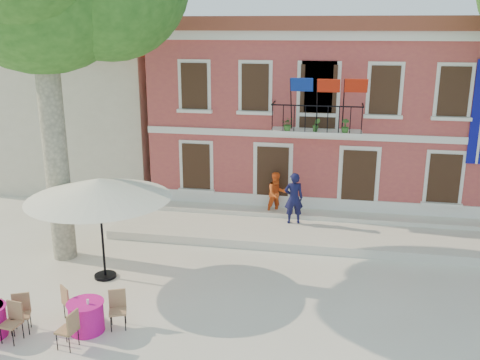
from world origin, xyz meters
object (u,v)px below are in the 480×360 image
pedestrian_orange (277,194)px  cafe_table_1 (86,315)px  pedestrian_navy (294,198)px  patio_umbrella (99,189)px

pedestrian_orange → cafe_table_1: bearing=-144.2°
pedestrian_navy → cafe_table_1: pedestrian_navy is taller
pedestrian_navy → cafe_table_1: size_ratio=1.01×
patio_umbrella → cafe_table_1: bearing=-74.2°
patio_umbrella → pedestrian_navy: (5.13, 4.76, -1.50)m
patio_umbrella → pedestrian_orange: 7.28m
cafe_table_1 → pedestrian_orange: bearing=66.5°
patio_umbrella → pedestrian_orange: (4.43, 5.54, -1.62)m
patio_umbrella → cafe_table_1: (0.79, -2.80, -2.31)m
patio_umbrella → cafe_table_1: 3.72m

